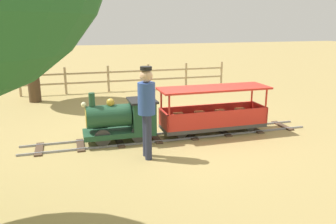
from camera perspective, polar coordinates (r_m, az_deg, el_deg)
The scene contains 6 objects.
ground_plane at distance 7.19m, azimuth 1.71°, elevation -4.11°, with size 60.00×60.00×0.00m, color #A38C51.
track at distance 7.15m, azimuth 0.87°, elevation -4.07°, with size 0.69×6.05×0.04m.
locomotive at distance 6.79m, azimuth -7.55°, elevation -1.11°, with size 0.65×1.45×1.00m.
passenger_car at distance 7.34m, azimuth 7.60°, elevation -0.38°, with size 0.75×2.35×0.97m.
conductor_person at distance 5.83m, azimuth -3.60°, elevation 1.13°, with size 0.30×0.30×1.62m.
fence_section at distance 11.97m, azimuth -6.61°, elevation 5.86°, with size 0.08×7.13×0.90m.
Camera 1 is at (-6.45, 2.14, 2.34)m, focal length 36.40 mm.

